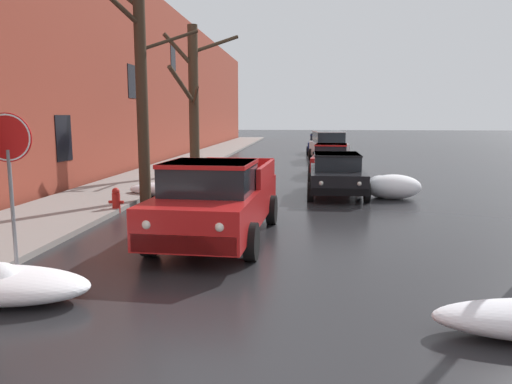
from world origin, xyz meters
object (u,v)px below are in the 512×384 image
object	(u,v)px
pickup_truck_red_approaching_near_lane	(217,199)
sedan_darkblue_queued_behind_truck	(321,143)
bare_tree_second_along_sidewalk	(140,84)
suv_white_parked_far_down_block	(328,145)
bare_tree_mid_block	(193,97)
sedan_black_parked_kerbside_close	(337,173)
stop_sign_at_corner	(8,153)
fire_hydrant	(116,200)
sedan_red_parked_kerbside_mid	(331,159)

from	to	relation	value
pickup_truck_red_approaching_near_lane	sedan_darkblue_queued_behind_truck	distance (m)	26.09
bare_tree_second_along_sidewalk	suv_white_parked_far_down_block	bearing A→B (deg)	67.86
bare_tree_mid_block	sedan_black_parked_kerbside_close	distance (m)	7.91
bare_tree_second_along_sidewalk	bare_tree_mid_block	bearing A→B (deg)	89.62
bare_tree_second_along_sidewalk	sedan_black_parked_kerbside_close	xyz separation A→B (m)	(5.99, 2.42, -2.87)
sedan_black_parked_kerbside_close	stop_sign_at_corner	distance (m)	11.26
pickup_truck_red_approaching_near_lane	fire_hydrant	bearing A→B (deg)	141.29
sedan_black_parked_kerbside_close	sedan_red_parked_kerbside_mid	size ratio (longest dim) A/B	1.06
sedan_darkblue_queued_behind_truck	fire_hydrant	world-z (taller)	sedan_darkblue_queued_behind_truck
bare_tree_second_along_sidewalk	pickup_truck_red_approaching_near_lane	world-z (taller)	bare_tree_second_along_sidewalk
stop_sign_at_corner	bare_tree_mid_block	bearing A→B (deg)	91.12
sedan_red_parked_kerbside_mid	stop_sign_at_corner	bearing A→B (deg)	-110.35
sedan_red_parked_kerbside_mid	fire_hydrant	world-z (taller)	sedan_red_parked_kerbside_mid
suv_white_parked_far_down_block	sedan_black_parked_kerbside_close	bearing A→B (deg)	-91.43
suv_white_parked_far_down_block	sedan_darkblue_queued_behind_truck	size ratio (longest dim) A/B	1.03
pickup_truck_red_approaching_near_lane	sedan_darkblue_queued_behind_truck	size ratio (longest dim) A/B	1.26
sedan_black_parked_kerbside_close	bare_tree_mid_block	bearing A→B (deg)	143.26
sedan_black_parked_kerbside_close	fire_hydrant	size ratio (longest dim) A/B	5.97
sedan_black_parked_kerbside_close	suv_white_parked_far_down_block	size ratio (longest dim) A/B	0.95
sedan_red_parked_kerbside_mid	fire_hydrant	bearing A→B (deg)	-123.21
sedan_darkblue_queued_behind_truck	pickup_truck_red_approaching_near_lane	bearing A→B (deg)	-96.83
suv_white_parked_far_down_block	fire_hydrant	distance (m)	18.21
sedan_red_parked_kerbside_mid	fire_hydrant	distance (m)	11.75
pickup_truck_red_approaching_near_lane	stop_sign_at_corner	bearing A→B (deg)	-130.79
bare_tree_mid_block	suv_white_parked_far_down_block	xyz separation A→B (m)	(6.27, 8.67, -2.50)
bare_tree_mid_block	suv_white_parked_far_down_block	size ratio (longest dim) A/B	1.47
suv_white_parked_far_down_block	stop_sign_at_corner	xyz separation A→B (m)	(-6.00, -22.75, 1.11)
bare_tree_second_along_sidewalk	fire_hydrant	distance (m)	3.57
bare_tree_mid_block	pickup_truck_red_approaching_near_lane	distance (m)	11.64
pickup_truck_red_approaching_near_lane	fire_hydrant	world-z (taller)	pickup_truck_red_approaching_near_lane
bare_tree_second_along_sidewalk	stop_sign_at_corner	size ratio (longest dim) A/B	2.74
sedan_black_parked_kerbside_close	stop_sign_at_corner	bearing A→B (deg)	-120.47
suv_white_parked_far_down_block	stop_sign_at_corner	world-z (taller)	stop_sign_at_corner
pickup_truck_red_approaching_near_lane	stop_sign_at_corner	world-z (taller)	stop_sign_at_corner
bare_tree_mid_block	sedan_darkblue_queued_behind_truck	distance (m)	16.37
sedan_red_parked_kerbside_mid	suv_white_parked_far_down_block	size ratio (longest dim) A/B	0.89
bare_tree_second_along_sidewalk	fire_hydrant	size ratio (longest dim) A/B	10.45
stop_sign_at_corner	sedan_black_parked_kerbside_close	bearing A→B (deg)	59.53
bare_tree_mid_block	suv_white_parked_far_down_block	world-z (taller)	bare_tree_mid_block
bare_tree_second_along_sidewalk	sedan_red_parked_kerbside_mid	size ratio (longest dim) A/B	1.86
stop_sign_at_corner	fire_hydrant	bearing A→B (deg)	96.26
sedan_black_parked_kerbside_close	pickup_truck_red_approaching_near_lane	bearing A→B (deg)	-114.53
pickup_truck_red_approaching_near_lane	sedan_red_parked_kerbside_mid	size ratio (longest dim) A/B	1.37
bare_tree_mid_block	pickup_truck_red_approaching_near_lane	size ratio (longest dim) A/B	1.20
bare_tree_second_along_sidewalk	sedan_red_parked_kerbside_mid	distance (m)	10.79
pickup_truck_red_approaching_near_lane	stop_sign_at_corner	xyz separation A→B (m)	(-2.70, -3.13, 1.22)
bare_tree_second_along_sidewalk	pickup_truck_red_approaching_near_lane	size ratio (longest dim) A/B	1.36
sedan_black_parked_kerbside_close	suv_white_parked_far_down_block	world-z (taller)	suv_white_parked_far_down_block
pickup_truck_red_approaching_near_lane	sedan_darkblue_queued_behind_truck	xyz separation A→B (m)	(3.10, 25.90, -0.13)
pickup_truck_red_approaching_near_lane	sedan_black_parked_kerbside_close	bearing A→B (deg)	65.47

